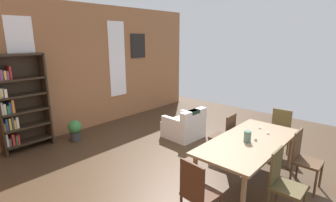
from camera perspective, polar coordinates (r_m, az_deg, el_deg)
ground_plane at (r=4.67m, az=5.64°, el=-16.91°), size 9.57×9.57×0.00m
back_wall_brick at (r=6.94m, az=-19.87°, el=6.81°), size 8.11×0.12×3.24m
window_pane_0 at (r=6.36m, az=-29.59°, el=6.69°), size 0.55×0.02×2.10m
window_pane_1 at (r=7.53m, az=-11.31°, el=9.13°), size 0.55×0.02×2.10m
dining_table at (r=4.46m, az=17.74°, el=-9.27°), size 2.14×0.97×0.76m
vase_on_table at (r=4.31m, az=17.37°, el=-7.63°), size 0.12×0.12×0.19m
tealight_candle_0 at (r=4.80m, az=21.48°, el=-6.72°), size 0.04×0.04×0.03m
tealight_candle_1 at (r=5.02m, az=19.91°, el=-5.67°), size 0.04×0.04×0.03m
tealight_candle_2 at (r=4.44m, az=19.05°, el=-8.09°), size 0.04×0.04×0.05m
dining_chair_far_right at (r=5.21m, az=12.66°, el=-7.49°), size 0.42×0.42×0.95m
dining_chair_head_right at (r=5.79m, az=23.58°, el=-6.17°), size 0.41×0.41×0.95m
dining_chair_near_left at (r=3.91m, az=24.35°, el=-16.17°), size 0.40×0.40×0.95m
dining_chair_near_right at (r=4.75m, az=28.04°, el=-11.09°), size 0.40×0.40×0.95m
dining_chair_head_left at (r=3.42m, az=6.62°, el=-19.59°), size 0.44×0.44×0.95m
bookshelf_tall at (r=6.23m, az=-30.45°, el=-0.58°), size 0.99×0.33×2.07m
armchair_white at (r=6.27m, az=3.73°, el=-5.72°), size 0.84×0.84×0.75m
potted_plant_by_shelf at (r=6.45m, az=-20.14°, el=-6.01°), size 0.32×0.32×0.50m
framed_picture at (r=8.01m, az=-6.74°, el=12.16°), size 0.56×0.03×0.72m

